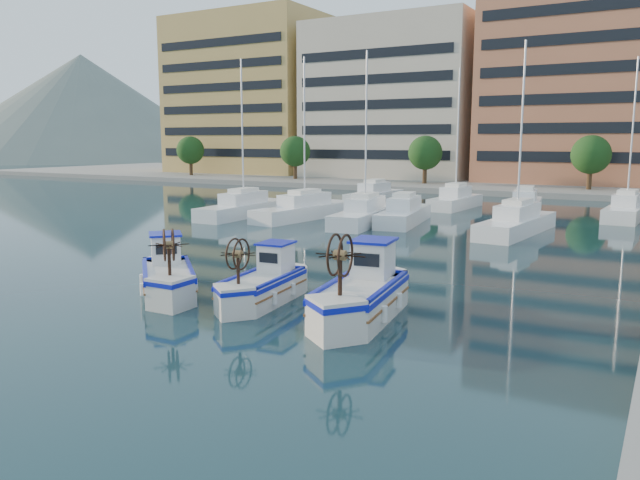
{
  "coord_description": "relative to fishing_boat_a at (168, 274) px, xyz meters",
  "views": [
    {
      "loc": [
        11.88,
        -16.7,
        5.73
      ],
      "look_at": [
        -1.11,
        6.03,
        1.5
      ],
      "focal_mm": 35.0,
      "sensor_mm": 36.0,
      "label": 1
    }
  ],
  "objects": [
    {
      "name": "ground",
      "position": [
        4.36,
        -0.24,
        -0.76
      ],
      "size": [
        300.0,
        300.0,
        0.0
      ],
      "primitive_type": "plane",
      "color": "#183A40",
      "rests_on": "ground"
    },
    {
      "name": "yacht_marina",
      "position": [
        1.9,
        27.25,
        -0.23
      ],
      "size": [
        38.18,
        23.43,
        11.5
      ],
      "color": "white",
      "rests_on": "ground"
    },
    {
      "name": "fishing_boat_c",
      "position": [
        7.7,
        0.75,
        0.09
      ],
      "size": [
        2.62,
        5.04,
        3.07
      ],
      "rotation": [
        0.0,
        0.0,
        0.14
      ],
      "color": "silver",
      "rests_on": "ground"
    },
    {
      "name": "hill_west",
      "position": [
        -135.64,
        109.76,
        -0.76
      ],
      "size": [
        180.0,
        180.0,
        60.0
      ],
      "primitive_type": "cone",
      "color": "slate",
      "rests_on": "ground"
    },
    {
      "name": "fishing_boat_a",
      "position": [
        0.0,
        0.0,
        0.0
      ],
      "size": [
        4.25,
        4.2,
        2.74
      ],
      "rotation": [
        0.0,
        0.0,
        0.8
      ],
      "color": "silver",
      "rests_on": "ground"
    },
    {
      "name": "fishing_boat_b",
      "position": [
        3.79,
        0.83,
        -0.05
      ],
      "size": [
        2.11,
        4.2,
        2.56
      ],
      "rotation": [
        0.0,
        0.0,
        0.11
      ],
      "color": "silver",
      "rests_on": "ground"
    }
  ]
}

